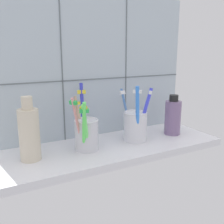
% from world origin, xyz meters
% --- Properties ---
extents(counter_slab, '(0.64, 0.22, 0.02)m').
position_xyz_m(counter_slab, '(0.00, 0.00, 0.01)').
color(counter_slab, silver).
rests_on(counter_slab, ground).
extents(tile_wall_back, '(0.64, 0.02, 0.45)m').
position_xyz_m(tile_wall_back, '(0.00, 0.12, 0.22)').
color(tile_wall_back, '#B2C1CC').
rests_on(tile_wall_back, ground).
extents(toothbrush_cup_left, '(0.09, 0.14, 0.18)m').
position_xyz_m(toothbrush_cup_left, '(-0.08, 0.01, 0.07)').
color(toothbrush_cup_left, silver).
rests_on(toothbrush_cup_left, counter_slab).
extents(toothbrush_cup_right, '(0.08, 0.11, 0.17)m').
position_xyz_m(toothbrush_cup_right, '(0.08, 0.00, 0.07)').
color(toothbrush_cup_right, silver).
rests_on(toothbrush_cup_right, counter_slab).
extents(ceramic_vase, '(0.05, 0.05, 0.16)m').
position_xyz_m(ceramic_vase, '(-0.23, 0.01, 0.09)').
color(ceramic_vase, beige).
rests_on(ceramic_vase, counter_slab).
extents(soap_bottle, '(0.05, 0.05, 0.13)m').
position_xyz_m(soap_bottle, '(0.22, 0.00, 0.08)').
color(soap_bottle, slate).
rests_on(soap_bottle, counter_slab).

